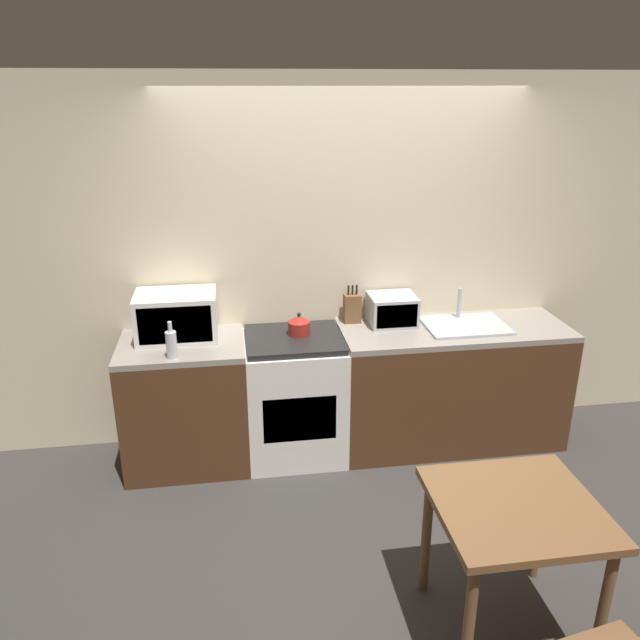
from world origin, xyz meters
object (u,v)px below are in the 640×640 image
object	(u,v)px
stove_range	(295,396)
kettle	(299,325)
bottle	(171,344)
microwave	(177,316)
toaster_oven	(392,310)
dining_table	(514,523)

from	to	relation	value
stove_range	kettle	distance (m)	0.52
stove_range	bottle	world-z (taller)	bottle
stove_range	microwave	size ratio (longest dim) A/B	1.69
bottle	toaster_oven	xyz separation A→B (m)	(1.51, 0.37, 0.01)
microwave	toaster_oven	world-z (taller)	microwave
toaster_oven	stove_range	bearing A→B (deg)	-168.70
stove_range	dining_table	size ratio (longest dim) A/B	1.21
bottle	kettle	bearing A→B (deg)	17.90
microwave	bottle	xyz separation A→B (m)	(-0.02, -0.33, -0.06)
microwave	bottle	world-z (taller)	microwave
stove_range	kettle	size ratio (longest dim) A/B	5.71
microwave	bottle	distance (m)	0.34
kettle	dining_table	size ratio (longest dim) A/B	0.21
kettle	microwave	world-z (taller)	microwave
stove_range	microwave	xyz separation A→B (m)	(-0.78, 0.11, 0.61)
kettle	microwave	distance (m)	0.83
bottle	dining_table	bearing A→B (deg)	-42.48
toaster_oven	dining_table	xyz separation A→B (m)	(0.11, -1.86, -0.39)
bottle	toaster_oven	world-z (taller)	bottle
microwave	kettle	bearing A→B (deg)	-4.32
kettle	toaster_oven	size ratio (longest dim) A/B	0.48
microwave	stove_range	bearing A→B (deg)	-7.73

